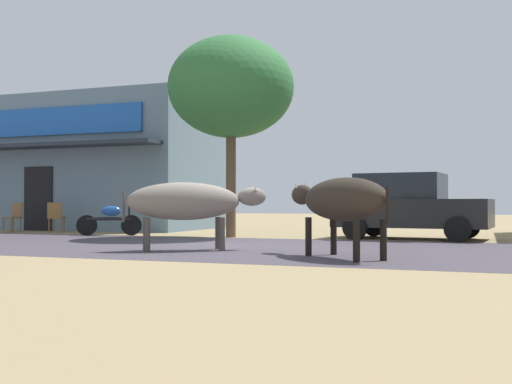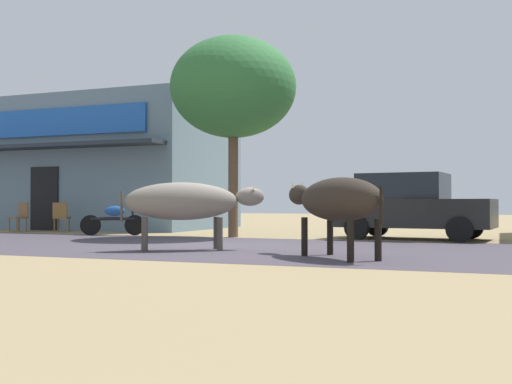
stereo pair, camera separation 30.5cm
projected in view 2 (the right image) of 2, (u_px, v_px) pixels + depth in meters
ground at (222, 247)px, 12.83m from camera, size 80.00×80.00×0.00m
asphalt_road at (222, 247)px, 12.83m from camera, size 72.00×6.45×0.00m
storefront_left_cafe at (102, 166)px, 23.08m from camera, size 8.81×6.31×4.57m
roadside_tree at (233, 88)px, 16.58m from camera, size 3.35×3.35×5.32m
parked_hatchback_car at (411, 206)px, 15.64m from camera, size 3.91×2.26×1.64m
parked_motorcycle at (114, 219)px, 17.47m from camera, size 1.64×0.86×1.03m
cow_near_brown at (185, 202)px, 11.89m from camera, size 2.51×1.86×1.30m
cow_far_dark at (337, 200)px, 10.22m from camera, size 2.26×2.09×1.32m
cafe_chair_near_tree at (20, 216)px, 19.56m from camera, size 0.51×0.51×0.92m
cafe_chair_by_doorway at (61, 216)px, 19.29m from camera, size 0.57×0.57×0.92m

